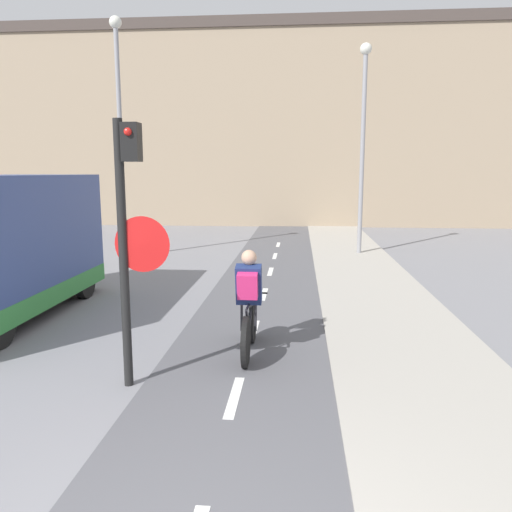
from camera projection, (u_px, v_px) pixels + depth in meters
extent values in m
cube|color=white|center=(235.00, 397.00, 5.86)|extent=(0.12, 1.10, 0.00)
cube|color=white|center=(254.00, 330.00, 8.31)|extent=(0.12, 1.10, 0.00)
cube|color=white|center=(264.00, 294.00, 10.77)|extent=(0.12, 1.10, 0.00)
cube|color=white|center=(270.00, 272.00, 13.22)|extent=(0.12, 1.10, 0.00)
cube|color=white|center=(275.00, 256.00, 15.68)|extent=(0.12, 1.10, 0.00)
cube|color=white|center=(278.00, 245.00, 18.14)|extent=(0.12, 1.10, 0.00)
cube|color=gray|center=(286.00, 133.00, 25.99)|extent=(60.00, 5.00, 9.24)
cube|color=#473D38|center=(287.00, 35.00, 25.18)|extent=(60.00, 5.20, 0.50)
cylinder|color=black|center=(123.00, 257.00, 5.97)|extent=(0.11, 0.11, 3.24)
cube|color=black|center=(131.00, 142.00, 5.73)|extent=(0.20, 0.20, 0.44)
sphere|color=red|center=(128.00, 132.00, 5.60)|extent=(0.09, 0.09, 0.09)
cone|color=red|center=(142.00, 244.00, 5.92)|extent=(0.67, 0.01, 0.67)
cone|color=silver|center=(142.00, 244.00, 5.92)|extent=(0.60, 0.02, 0.60)
cylinder|color=gray|center=(121.00, 146.00, 15.08)|extent=(0.14, 0.14, 6.82)
sphere|color=silver|center=(115.00, 22.00, 14.49)|extent=(0.36, 0.36, 0.36)
cylinder|color=gray|center=(362.00, 157.00, 15.67)|extent=(0.14, 0.14, 6.21)
sphere|color=silver|center=(366.00, 49.00, 15.13)|extent=(0.36, 0.36, 0.36)
cylinder|color=black|center=(246.00, 342.00, 6.75)|extent=(0.07, 0.71, 0.71)
cylinder|color=black|center=(253.00, 320.00, 7.75)|extent=(0.07, 0.71, 0.71)
cylinder|color=black|center=(251.00, 314.00, 7.41)|extent=(0.04, 0.65, 0.44)
cylinder|color=black|center=(247.00, 323.00, 6.94)|extent=(0.04, 0.34, 0.46)
cylinder|color=black|center=(250.00, 303.00, 7.22)|extent=(0.04, 0.94, 0.07)
cylinder|color=black|center=(247.00, 338.00, 6.94)|extent=(0.04, 0.39, 0.05)
cylinder|color=black|center=(253.00, 293.00, 7.67)|extent=(0.46, 0.03, 0.03)
cube|color=navy|center=(249.00, 284.00, 7.06)|extent=(0.36, 0.31, 0.59)
sphere|color=tan|center=(249.00, 258.00, 7.04)|extent=(0.22, 0.22, 0.22)
cylinder|color=#232328|center=(242.00, 316.00, 7.11)|extent=(0.04, 0.07, 0.44)
cylinder|color=#232328|center=(256.00, 316.00, 7.09)|extent=(0.04, 0.07, 0.44)
cube|color=#DB286B|center=(248.00, 286.00, 6.88)|extent=(0.28, 0.23, 0.39)
cube|color=#33843D|center=(2.00, 295.00, 9.04)|extent=(1.96, 4.74, 0.36)
cube|color=black|center=(58.00, 209.00, 11.11)|extent=(1.75, 0.04, 0.70)
cylinder|color=black|center=(5.00, 280.00, 10.63)|extent=(0.18, 0.70, 0.70)
cylinder|color=black|center=(85.00, 282.00, 10.49)|extent=(0.18, 0.70, 0.70)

